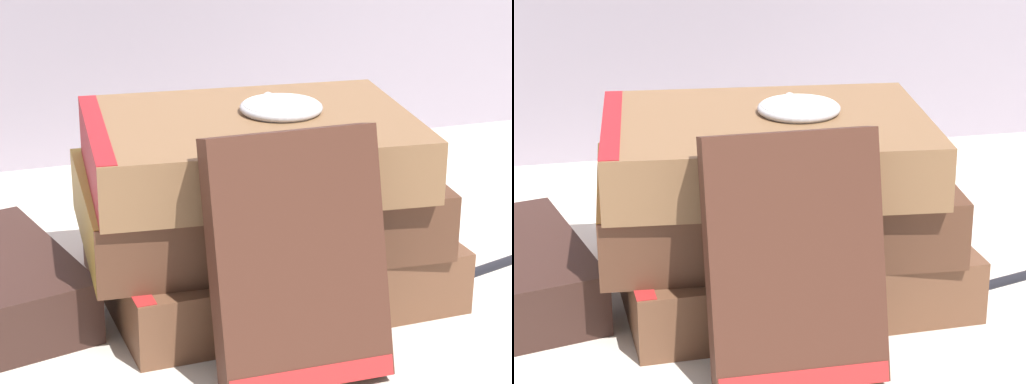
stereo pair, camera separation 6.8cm
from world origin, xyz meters
TOP-DOWN VIEW (x-y plane):
  - ground_plane at (0.00, 0.00)m, footprint 3.00×3.00m
  - book_flat_bottom at (0.06, 0.03)m, footprint 0.23×0.17m
  - book_flat_middle at (0.05, 0.03)m, footprint 0.24×0.17m
  - book_flat_top at (0.04, 0.02)m, footprint 0.22×0.17m
  - book_leaning_front at (0.04, -0.09)m, footprint 0.10×0.06m
  - pocket_watch at (0.07, 0.02)m, footprint 0.05×0.06m

SIDE VIEW (x-z plane):
  - ground_plane at x=0.00m, z-range 0.00..0.00m
  - book_flat_bottom at x=0.06m, z-range 0.00..0.04m
  - book_flat_middle at x=0.05m, z-range 0.04..0.09m
  - book_leaning_front at x=0.04m, z-range -0.01..0.14m
  - book_flat_top at x=0.04m, z-range 0.09..0.13m
  - pocket_watch at x=0.07m, z-range 0.12..0.13m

